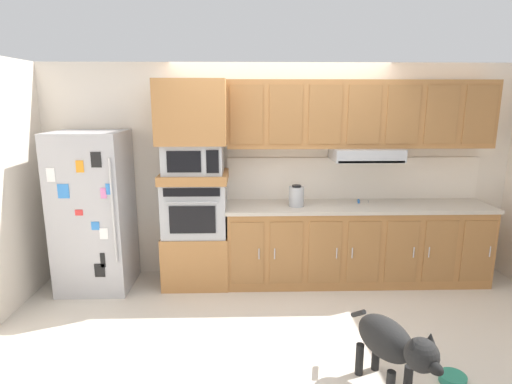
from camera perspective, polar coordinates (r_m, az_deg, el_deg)
The scene contains 16 objects.
ground_plane at distance 4.40m, azimuth 4.15°, elevation -15.94°, with size 9.60×9.60×0.00m, color beige.
back_kitchen_wall at distance 5.05m, azimuth 3.15°, elevation 2.87°, with size 6.20×0.12×2.50m, color silver.
refrigerator at distance 4.98m, azimuth -21.17°, elevation -2.47°, with size 0.76×0.73×1.76m.
oven_base_cabinet at distance 4.97m, azimuth -8.01°, elevation -8.78°, with size 0.74×0.62×0.60m, color #A8703D.
built_in_oven at distance 4.78m, azimuth -8.24°, elevation -2.08°, with size 0.70×0.62×0.60m.
appliance_mid_shelf at distance 4.71m, azimuth -8.37°, elevation 2.05°, with size 0.74×0.62×0.10m, color #A8703D.
microwave at distance 4.67m, azimuth -8.45°, elevation 4.58°, with size 0.64×0.54×0.32m.
appliance_upper_cabinet at distance 4.63m, azimuth -8.65°, elevation 10.71°, with size 0.74×0.62×0.68m, color #A8703D.
lower_cabinet_run at distance 5.05m, azimuth 13.46°, elevation -6.96°, with size 2.97×0.63×0.88m.
countertop_slab at distance 4.92m, azimuth 13.72°, elevation -1.89°, with size 3.01×0.64×0.04m, color #BCB2A3.
backsplash_panel at distance 5.14m, azimuth 13.05°, elevation 1.83°, with size 3.01×0.02×0.50m, color white.
upper_cabinet_with_hood at distance 4.90m, azimuth 14.01°, elevation 9.90°, with size 2.97×0.48×0.88m.
screwdriver at distance 5.02m, azimuth 13.88°, elevation -1.22°, with size 0.15×0.14×0.03m.
electric_kettle at distance 4.71m, azimuth 5.51°, elevation -0.57°, with size 0.17×0.17×0.24m.
dog at distance 3.32m, azimuth 18.04°, elevation -18.99°, with size 0.46×0.90×0.61m.
dog_food_bowl at distance 3.78m, azimuth 25.18°, elevation -21.94°, with size 0.20×0.20×0.06m.
Camera 1 is at (-0.41, -3.85, 2.10)m, focal length 29.43 mm.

